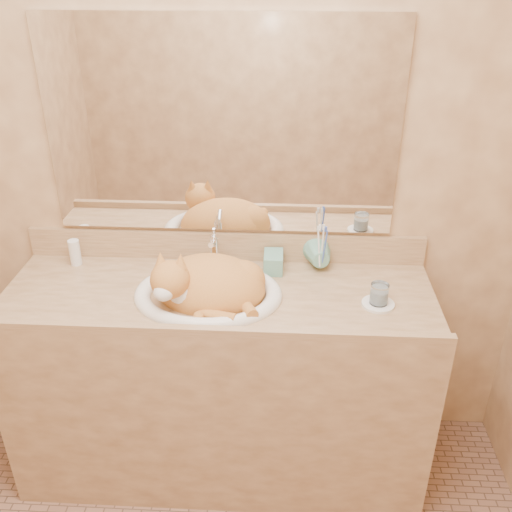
# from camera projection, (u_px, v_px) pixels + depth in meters

# --- Properties ---
(wall_back) EXTENTS (2.40, 0.02, 2.50)m
(wall_back) POSITION_uv_depth(u_px,v_px,m) (223.00, 165.00, 2.16)
(wall_back) COLOR #946943
(wall_back) RESTS_ON ground
(vanity_counter) EXTENTS (1.60, 0.55, 0.85)m
(vanity_counter) POSITION_uv_depth(u_px,v_px,m) (221.00, 382.00, 2.31)
(vanity_counter) COLOR brown
(vanity_counter) RESTS_ON floor
(mirror) EXTENTS (1.30, 0.02, 0.80)m
(mirror) POSITION_uv_depth(u_px,v_px,m) (222.00, 129.00, 2.08)
(mirror) COLOR white
(mirror) RESTS_ON wall_back
(sink_basin) EXTENTS (0.62, 0.55, 0.17)m
(sink_basin) POSITION_uv_depth(u_px,v_px,m) (207.00, 276.00, 2.05)
(sink_basin) COLOR white
(sink_basin) RESTS_ON vanity_counter
(faucet) EXTENTS (0.04, 0.11, 0.16)m
(faucet) POSITION_uv_depth(u_px,v_px,m) (214.00, 250.00, 2.23)
(faucet) COLOR silver
(faucet) RESTS_ON vanity_counter
(cat) EXTENTS (0.43, 0.37, 0.22)m
(cat) POSITION_uv_depth(u_px,v_px,m) (205.00, 282.00, 2.05)
(cat) COLOR #B46929
(cat) RESTS_ON sink_basin
(soap_dispenser) EXTENTS (0.08, 0.08, 0.17)m
(soap_dispenser) POSITION_uv_depth(u_px,v_px,m) (273.00, 259.00, 2.17)
(soap_dispenser) COLOR #65A28D
(soap_dispenser) RESTS_ON vanity_counter
(toothbrush_cup) EXTENTS (0.13, 0.13, 0.11)m
(toothbrush_cup) POSITION_uv_depth(u_px,v_px,m) (321.00, 262.00, 2.21)
(toothbrush_cup) COLOR #65A28D
(toothbrush_cup) RESTS_ON vanity_counter
(toothbrushes) EXTENTS (0.03, 0.03, 0.21)m
(toothbrushes) POSITION_uv_depth(u_px,v_px,m) (322.00, 245.00, 2.17)
(toothbrushes) COLOR white
(toothbrushes) RESTS_ON toothbrush_cup
(saucer) EXTENTS (0.12, 0.12, 0.01)m
(saucer) POSITION_uv_depth(u_px,v_px,m) (378.00, 304.00, 2.03)
(saucer) COLOR white
(saucer) RESTS_ON vanity_counter
(water_glass) EXTENTS (0.06, 0.06, 0.08)m
(water_glass) POSITION_uv_depth(u_px,v_px,m) (379.00, 294.00, 2.01)
(water_glass) COLOR silver
(water_glass) RESTS_ON saucer
(lotion_bottle) EXTENTS (0.04, 0.04, 0.11)m
(lotion_bottle) POSITION_uv_depth(u_px,v_px,m) (75.00, 252.00, 2.27)
(lotion_bottle) COLOR white
(lotion_bottle) RESTS_ON vanity_counter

